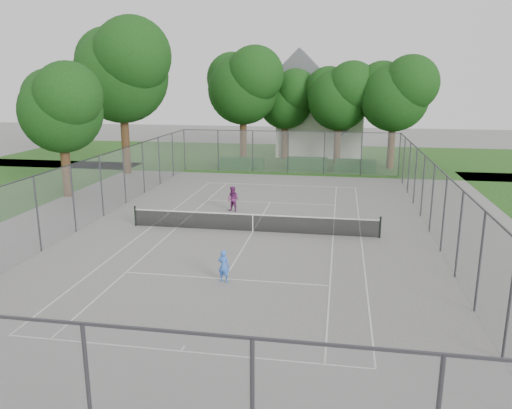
% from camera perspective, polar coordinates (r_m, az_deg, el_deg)
% --- Properties ---
extents(ground, '(120.00, 120.00, 0.00)m').
position_cam_1_polar(ground, '(25.79, -0.37, -3.12)').
color(ground, slate).
rests_on(ground, ground).
extents(grass_far, '(60.00, 20.00, 0.00)m').
position_cam_1_polar(grass_far, '(51.02, 4.74, 5.41)').
color(grass_far, '#204B15').
rests_on(grass_far, ground).
extents(court_markings, '(11.03, 23.83, 0.01)m').
position_cam_1_polar(court_markings, '(25.79, -0.37, -3.11)').
color(court_markings, silver).
rests_on(court_markings, ground).
extents(tennis_net, '(12.87, 0.10, 1.10)m').
position_cam_1_polar(tennis_net, '(25.65, -0.37, -2.03)').
color(tennis_net, black).
rests_on(tennis_net, ground).
extents(perimeter_fence, '(18.08, 34.08, 3.52)m').
position_cam_1_polar(perimeter_fence, '(25.32, -0.38, 0.80)').
color(perimeter_fence, '#38383D').
rests_on(perimeter_fence, ground).
extents(tree_far_left, '(7.41, 6.77, 10.66)m').
position_cam_1_polar(tree_far_left, '(46.93, -1.40, 13.68)').
color(tree_far_left, '#3E2716').
rests_on(tree_far_left, ground).
extents(tree_far_midleft, '(6.05, 5.53, 8.70)m').
position_cam_1_polar(tree_far_midleft, '(49.67, 3.44, 12.12)').
color(tree_far_midleft, '#3E2716').
rests_on(tree_far_midleft, ground).
extents(tree_far_midright, '(6.47, 5.91, 9.30)m').
position_cam_1_polar(tree_far_midright, '(46.63, 9.59, 12.34)').
color(tree_far_midright, '#3E2716').
rests_on(tree_far_midright, ground).
extents(tree_far_right, '(6.75, 6.17, 9.71)m').
position_cam_1_polar(tree_far_right, '(45.25, 15.69, 12.34)').
color(tree_far_right, '#3E2716').
rests_on(tree_far_right, ground).
extents(tree_side_back, '(8.67, 7.91, 12.46)m').
position_cam_1_polar(tree_side_back, '(42.71, -15.10, 14.85)').
color(tree_side_back, '#3E2716').
rests_on(tree_side_back, ground).
extents(tree_side_front, '(6.13, 5.59, 8.81)m').
position_cam_1_polar(tree_side_front, '(35.13, -21.40, 10.54)').
color(tree_side_front, '#3E2716').
rests_on(tree_side_front, ground).
extents(hedge_left, '(3.88, 1.16, 0.97)m').
position_cam_1_polar(hedge_left, '(44.12, -1.61, 4.74)').
color(hedge_left, '#164418').
rests_on(hedge_left, ground).
extents(hedge_mid, '(3.50, 1.00, 1.10)m').
position_cam_1_polar(hedge_mid, '(43.58, 5.84, 4.64)').
color(hedge_mid, '#164418').
rests_on(hedge_mid, ground).
extents(hedge_right, '(3.42, 1.25, 1.03)m').
position_cam_1_polar(hedge_right, '(43.46, 11.27, 4.37)').
color(hedge_right, '#164418').
rests_on(hedge_right, ground).
extents(house, '(8.55, 6.62, 10.64)m').
position_cam_1_polar(house, '(53.00, 7.42, 10.32)').
color(house, beige).
rests_on(house, ground).
extents(girl_player, '(0.52, 0.39, 1.29)m').
position_cam_1_polar(girl_player, '(19.40, -3.71, -7.02)').
color(girl_player, blue).
rests_on(girl_player, ground).
extents(woman_player, '(0.91, 0.83, 1.52)m').
position_cam_1_polar(woman_player, '(29.53, -2.64, 0.61)').
color(woman_player, '#752769').
rests_on(woman_player, ground).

